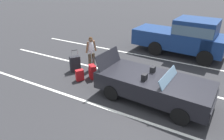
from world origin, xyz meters
TOP-DOWN VIEW (x-y plane):
  - ground_plane at (0.00, 0.00)m, footprint 80.00×80.00m
  - lot_line_near at (0.00, -1.33)m, footprint 18.00×0.12m
  - lot_line_mid at (0.00, 1.37)m, footprint 18.00×0.12m
  - lot_line_far at (0.00, 4.07)m, footprint 18.00×0.12m
  - convertible_car at (0.20, -0.01)m, footprint 4.25×2.03m
  - suitcase_large_black at (-4.08, 0.60)m, footprint 0.51×0.55m
  - suitcase_medium_bright at (-2.92, 0.37)m, footprint 0.46×0.43m
  - suitcase_small_carryon at (-3.30, -0.08)m, footprint 0.36×0.39m
  - traveler_person at (-3.46, 1.11)m, footprint 0.33×0.59m
  - parked_pickup_truck_near at (0.04, 5.33)m, footprint 5.13×2.35m

SIDE VIEW (x-z plane):
  - ground_plane at x=0.00m, z-range 0.00..0.00m
  - lot_line_near at x=0.00m, z-range 0.00..0.00m
  - lot_line_mid at x=0.00m, z-range 0.00..0.00m
  - lot_line_far at x=0.00m, z-range 0.00..0.00m
  - suitcase_small_carryon at x=-3.30m, z-range 0.00..0.50m
  - suitcase_medium_bright at x=-2.92m, z-range -0.17..0.79m
  - suitcase_large_black at x=-4.08m, z-range -0.18..0.92m
  - convertible_car at x=0.20m, z-range -0.17..1.35m
  - traveler_person at x=-3.46m, z-range 0.10..1.76m
  - parked_pickup_truck_near at x=0.04m, z-range 0.06..2.16m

